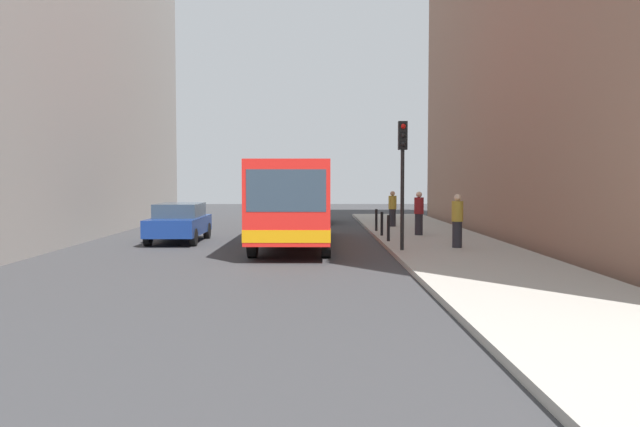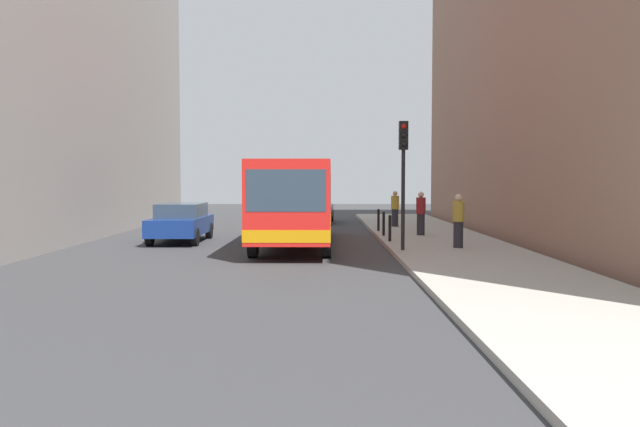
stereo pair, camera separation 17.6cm
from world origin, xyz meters
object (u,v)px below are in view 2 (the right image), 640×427
(bollard_mid, at_px, (383,224))
(pedestrian_mid_sidewalk, at_px, (420,213))
(bollard_near, at_px, (389,228))
(pedestrian_near_signal, at_px, (457,221))
(traffic_light, at_px, (402,161))
(bollard_far, at_px, (378,220))
(bus, at_px, (296,198))
(car_beside_bus, at_px, (180,222))
(pedestrian_far_sidewalk, at_px, (394,209))
(car_behind_bus, at_px, (315,208))

(bollard_mid, distance_m, pedestrian_mid_sidewalk, 1.59)
(bollard_near, xyz_separation_m, pedestrian_near_signal, (2.02, -2.24, 0.42))
(bollard_near, relative_size, bollard_mid, 1.00)
(bollard_near, bearing_deg, pedestrian_near_signal, -47.93)
(traffic_light, bearing_deg, bollard_mid, 91.08)
(pedestrian_mid_sidewalk, bearing_deg, bollard_far, -85.03)
(bus, bearing_deg, bollard_mid, -147.41)
(bollard_far, bearing_deg, car_beside_bus, -156.63)
(car_beside_bus, bearing_deg, traffic_light, 152.09)
(pedestrian_far_sidewalk, bearing_deg, bollard_near, 108.58)
(bollard_near, relative_size, pedestrian_near_signal, 0.53)
(traffic_light, relative_size, pedestrian_near_signal, 2.31)
(traffic_light, height_order, bollard_near, traffic_light)
(traffic_light, bearing_deg, pedestrian_far_sidewalk, 84.88)
(car_beside_bus, relative_size, bollard_far, 4.63)
(car_behind_bus, bearing_deg, car_beside_bus, 67.74)
(car_behind_bus, bearing_deg, bollard_far, 113.48)
(car_beside_bus, relative_size, pedestrian_mid_sidewalk, 2.51)
(traffic_light, xyz_separation_m, pedestrian_near_signal, (1.92, 0.73, -1.96))
(bus, relative_size, pedestrian_near_signal, 6.23)
(car_behind_bus, relative_size, pedestrian_mid_sidewalk, 2.56)
(car_behind_bus, bearing_deg, bollard_mid, 108.85)
(bollard_mid, xyz_separation_m, pedestrian_near_signal, (2.02, -4.57, 0.42))
(bollard_far, bearing_deg, car_behind_bus, 110.56)
(car_beside_bus, relative_size, pedestrian_near_signal, 2.48)
(bollard_mid, xyz_separation_m, bollard_far, (0.00, 2.33, 0.00))
(pedestrian_far_sidewalk, bearing_deg, bus, 84.53)
(bollard_near, distance_m, pedestrian_near_signal, 3.05)
(car_behind_bus, bearing_deg, pedestrian_mid_sidewalk, 117.30)
(bus, xyz_separation_m, bollard_far, (3.41, 4.43, -1.10))
(bollard_near, bearing_deg, pedestrian_mid_sidewalk, 59.43)
(bollard_mid, relative_size, pedestrian_mid_sidewalk, 0.54)
(pedestrian_far_sidewalk, bearing_deg, bollard_mid, 104.96)
(car_beside_bus, distance_m, traffic_light, 9.30)
(pedestrian_far_sidewalk, bearing_deg, pedestrian_mid_sidewalk, 122.53)
(traffic_light, bearing_deg, bollard_near, 91.93)
(pedestrian_near_signal, bearing_deg, bus, 126.68)
(traffic_light, height_order, bollard_far, traffic_light)
(bollard_near, bearing_deg, car_behind_bus, 102.97)
(traffic_light, distance_m, pedestrian_near_signal, 2.85)
(bollard_near, height_order, bollard_far, same)
(bus, height_order, car_beside_bus, bus)
(car_behind_bus, relative_size, pedestrian_far_sidewalk, 2.66)
(car_behind_bus, distance_m, pedestrian_near_signal, 15.11)
(traffic_light, xyz_separation_m, bollard_mid, (-0.10, 5.30, -2.38))
(bus, xyz_separation_m, pedestrian_near_signal, (5.43, -2.48, -0.68))
(pedestrian_near_signal, height_order, pedestrian_far_sidewalk, pedestrian_near_signal)
(car_behind_bus, height_order, pedestrian_far_sidewalk, pedestrian_far_sidewalk)
(bollard_mid, distance_m, bollard_far, 2.33)
(car_behind_bus, bearing_deg, pedestrian_far_sidewalk, 131.59)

